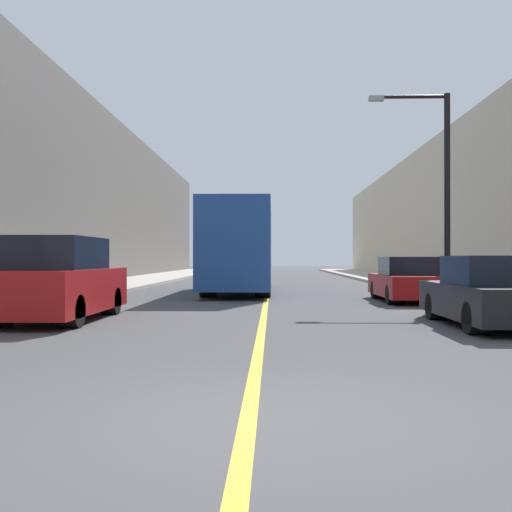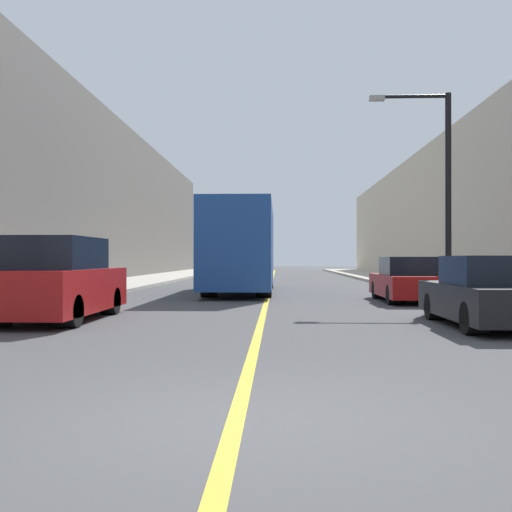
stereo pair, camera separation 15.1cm
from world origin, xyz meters
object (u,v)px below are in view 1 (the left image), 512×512
(parked_suv_left, at_px, (60,282))
(car_right_near, at_px, (489,295))
(bus, at_px, (240,247))
(street_lamp_right, at_px, (439,179))
(car_right_mid, at_px, (407,281))

(parked_suv_left, height_order, car_right_near, parked_suv_left)
(bus, xyz_separation_m, car_right_near, (5.80, -12.41, -1.22))
(parked_suv_left, relative_size, street_lamp_right, 0.70)
(bus, relative_size, street_lamp_right, 1.58)
(parked_suv_left, xyz_separation_m, car_right_mid, (9.20, 6.28, -0.21))
(parked_suv_left, distance_m, street_lamp_right, 12.75)
(street_lamp_right, bearing_deg, car_right_near, -98.19)
(car_right_near, bearing_deg, parked_suv_left, 174.20)
(car_right_mid, relative_size, street_lamp_right, 0.66)
(bus, height_order, street_lamp_right, street_lamp_right)
(car_right_mid, height_order, street_lamp_right, street_lamp_right)
(car_right_mid, xyz_separation_m, street_lamp_right, (1.17, 0.41, 3.41))
(parked_suv_left, bearing_deg, car_right_mid, 34.29)
(car_right_near, bearing_deg, bus, 115.06)
(car_right_near, distance_m, street_lamp_right, 8.43)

